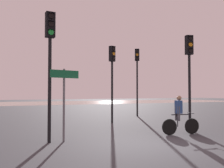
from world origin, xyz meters
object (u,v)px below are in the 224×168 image
Objects in this scene: traffic_light_far_right at (137,70)px; traffic_light_near_right at (189,64)px; traffic_light_center at (112,69)px; direction_sign_post at (64,94)px; traffic_light_near_left at (50,52)px; cyclist at (179,115)px.

traffic_light_far_right is 7.27m from traffic_light_near_right.
traffic_light_center is 5.99m from direction_sign_post.
traffic_light_near_left is at bearing 11.53° from traffic_light_near_right.
cyclist is at bearing 40.78° from traffic_light_near_right.
traffic_light_far_right is (3.39, 3.01, 0.36)m from traffic_light_center.
traffic_light_far_right is 8.66m from cyclist.
traffic_light_center reaches higher than cyclist.
direction_sign_post is at bearing 69.83° from traffic_light_far_right.
traffic_light_near_right is at bearing 177.25° from traffic_light_near_left.
cyclist is (-1.19, -0.72, -2.26)m from traffic_light_near_right.
traffic_light_near_right is (-1.29, -7.14, -0.39)m from traffic_light_far_right.
traffic_light_center is 0.89× the size of traffic_light_far_right.
traffic_light_far_right is at bearing -90.65° from traffic_light_near_right.
traffic_light_near_right is at bearing 169.69° from direction_sign_post.
direction_sign_post is at bearing 12.02° from traffic_light_near_right.
traffic_light_center is 5.44m from cyclist.
traffic_light_near_right is 2.61× the size of cyclist.
traffic_light_far_right is 2.97× the size of cyclist.
traffic_light_near_left is 1.77× the size of direction_sign_post.
traffic_light_center reaches higher than direction_sign_post.
traffic_light_center is at bearing -53.45° from traffic_light_near_right.
cyclist is (0.91, -4.85, -2.29)m from traffic_light_center.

